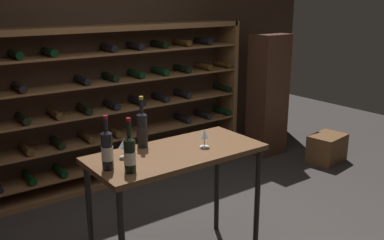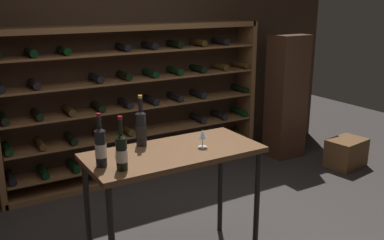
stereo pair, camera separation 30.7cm
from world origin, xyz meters
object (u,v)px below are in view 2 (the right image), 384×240
object	(u,v)px
wine_crate	(346,153)
display_cabinet	(286,97)
wine_bottle_green_slim	(141,128)
wine_glass_stemmed_left	(202,135)
wine_glass_stemmed_right	(121,142)
wine_bottle_amber_reserve	(122,152)
wine_bottle_gold_foil	(101,147)
wine_rack	(138,104)
tasting_table	(174,164)

from	to	relation	value
wine_crate	display_cabinet	bearing A→B (deg)	118.52
wine_crate	wine_bottle_green_slim	size ratio (longest dim) A/B	1.23
wine_glass_stemmed_left	wine_glass_stemmed_right	size ratio (longest dim) A/B	1.00
wine_bottle_amber_reserve	wine_bottle_gold_foil	world-z (taller)	wine_bottle_gold_foil
display_cabinet	wine_glass_stemmed_right	world-z (taller)	display_cabinet
wine_crate	display_cabinet	distance (m)	1.02
wine_bottle_amber_reserve	display_cabinet	bearing A→B (deg)	28.71
wine_bottle_amber_reserve	wine_glass_stemmed_left	world-z (taller)	wine_bottle_amber_reserve
wine_rack	tasting_table	distance (m)	1.86
tasting_table	wine_glass_stemmed_left	xyz separation A→B (m)	(0.22, -0.05, 0.21)
wine_rack	wine_glass_stemmed_left	distance (m)	1.87
wine_crate	wine_glass_stemmed_left	distance (m)	2.87
display_cabinet	wine_glass_stemmed_left	xyz separation A→B (m)	(-2.23, -1.49, 0.26)
wine_crate	display_cabinet	world-z (taller)	display_cabinet
wine_bottle_green_slim	display_cabinet	bearing A→B (deg)	25.02
wine_crate	wine_rack	bearing A→B (deg)	155.38
wine_crate	wine_bottle_amber_reserve	distance (m)	3.53
display_cabinet	wine_bottle_green_slim	distance (m)	2.89
wine_rack	wine_bottle_gold_foil	xyz separation A→B (m)	(-1.06, -1.82, 0.22)
display_cabinet	wine_bottle_gold_foil	xyz separation A→B (m)	(-3.01, -1.47, 0.30)
wine_bottle_gold_foil	wine_glass_stemmed_right	xyz separation A→B (m)	(0.19, 0.13, -0.04)
wine_bottle_amber_reserve	wine_bottle_green_slim	bearing A→B (deg)	50.84
wine_rack	wine_bottle_green_slim	distance (m)	1.72
wine_bottle_amber_reserve	wine_bottle_gold_foil	distance (m)	0.16
wine_bottle_gold_foil	wine_bottle_amber_reserve	bearing A→B (deg)	-54.11
wine_bottle_gold_foil	wine_glass_stemmed_left	world-z (taller)	wine_bottle_gold_foil
display_cabinet	wine_bottle_gold_foil	world-z (taller)	display_cabinet
display_cabinet	wine_glass_stemmed_right	xyz separation A→B (m)	(-2.81, -1.33, 0.26)
wine_crate	wine_glass_stemmed_left	xyz separation A→B (m)	(-2.62, -0.78, 0.88)
wine_rack	wine_bottle_green_slim	size ratio (longest dim) A/B	8.04
wine_crate	wine_bottle_amber_reserve	xyz separation A→B (m)	(-3.30, -0.88, 0.91)
wine_bottle_amber_reserve	wine_glass_stemmed_left	distance (m)	0.69
wine_glass_stemmed_right	wine_glass_stemmed_left	bearing A→B (deg)	-15.04
tasting_table	wine_glass_stemmed_right	bearing A→B (deg)	163.46
display_cabinet	wine_bottle_amber_reserve	size ratio (longest dim) A/B	4.41
display_cabinet	wine_bottle_green_slim	bearing A→B (deg)	-154.98
wine_rack	wine_bottle_gold_foil	world-z (taller)	wine_rack
wine_glass_stemmed_left	wine_crate	bearing A→B (deg)	16.52
wine_rack	wine_glass_stemmed_right	size ratio (longest dim) A/B	22.81
wine_bottle_amber_reserve	wine_crate	bearing A→B (deg)	14.97
wine_rack	tasting_table	world-z (taller)	wine_rack
wine_crate	display_cabinet	xyz separation A→B (m)	(-0.39, 0.71, 0.62)
wine_bottle_green_slim	wine_glass_stemmed_left	distance (m)	0.47
display_cabinet	wine_glass_stemmed_right	distance (m)	3.12
tasting_table	wine_bottle_green_slim	world-z (taller)	wine_bottle_green_slim
wine_glass_stemmed_right	wine_bottle_green_slim	bearing A→B (deg)	28.98
display_cabinet	wine_glass_stemmed_left	size ratio (longest dim) A/B	11.62
wine_crate	wine_bottle_gold_foil	size ratio (longest dim) A/B	1.32
wine_bottle_amber_reserve	tasting_table	bearing A→B (deg)	18.32
wine_bottle_amber_reserve	wine_glass_stemmed_left	bearing A→B (deg)	8.82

